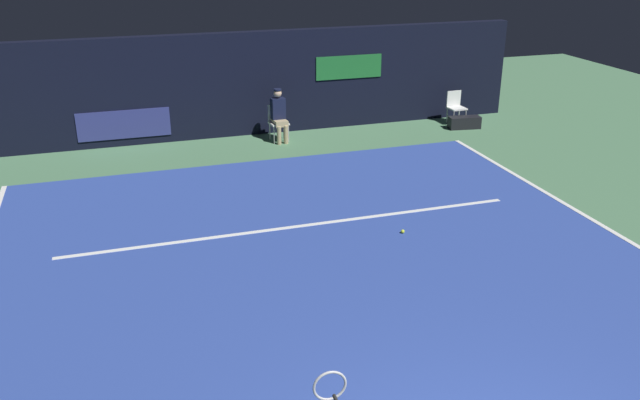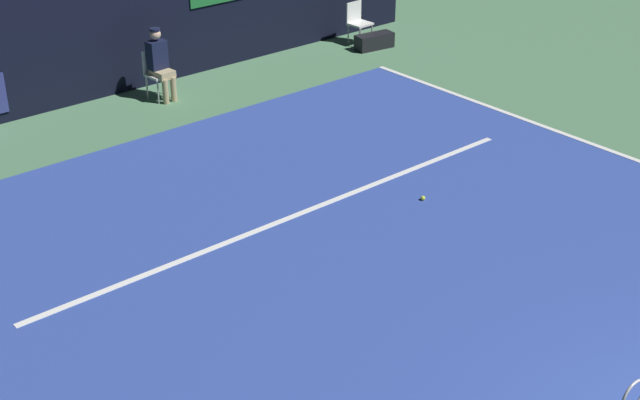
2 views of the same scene
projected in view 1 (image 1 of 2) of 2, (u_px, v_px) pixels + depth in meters
name	position (u px, v px, depth m)	size (l,w,h in m)	color
ground_plane	(334.00, 280.00, 10.10)	(31.20, 31.20, 0.00)	#4C7A56
court_surface	(334.00, 280.00, 10.10)	(10.57, 11.59, 0.01)	#2D479E
line_sideline_left	(618.00, 235.00, 11.57)	(0.10, 11.59, 0.01)	white
line_service	(297.00, 226.00, 11.89)	(8.25, 0.10, 0.01)	white
back_wall	(231.00, 85.00, 16.71)	(15.43, 0.33, 2.60)	black
line_judge_on_chair	(279.00, 115.00, 16.41)	(0.47, 0.55, 1.32)	white
courtside_chair_near	(456.00, 105.00, 18.00)	(0.46, 0.43, 0.88)	white
tennis_ball	(403.00, 231.00, 11.62)	(0.07, 0.07, 0.07)	#CCE033
equipment_bag	(464.00, 122.00, 17.69)	(0.84, 0.32, 0.32)	black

